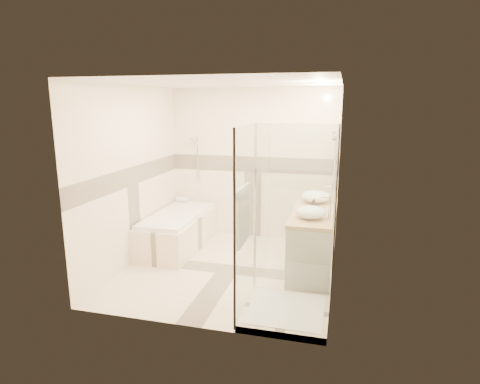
% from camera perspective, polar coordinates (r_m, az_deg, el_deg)
% --- Properties ---
extents(room, '(2.82, 3.02, 2.52)m').
position_cam_1_polar(room, '(5.29, -1.12, 1.69)').
color(room, '#F3DEC1').
rests_on(room, ground).
extents(bathtub, '(0.75, 1.70, 0.56)m').
position_cam_1_polar(bathtub, '(6.46, -8.84, -5.15)').
color(bathtub, '#F8E3C6').
rests_on(bathtub, ground).
extents(vanity, '(0.58, 1.62, 0.85)m').
position_cam_1_polar(vanity, '(5.60, 10.41, -6.71)').
color(vanity, white).
rests_on(vanity, ground).
extents(shower_enclosure, '(0.96, 0.93, 2.04)m').
position_cam_1_polar(shower_enclosure, '(4.42, 5.31, -10.79)').
color(shower_enclosure, '#F8E3C6').
rests_on(shower_enclosure, ground).
extents(vessel_sink_near, '(0.43, 0.43, 0.17)m').
position_cam_1_polar(vessel_sink_near, '(5.88, 10.73, -0.62)').
color(vessel_sink_near, white).
rests_on(vessel_sink_near, vanity).
extents(vessel_sink_far, '(0.38, 0.38, 0.15)m').
position_cam_1_polar(vessel_sink_far, '(5.07, 10.05, -2.83)').
color(vessel_sink_far, white).
rests_on(vessel_sink_far, vanity).
extents(faucet_near, '(0.11, 0.03, 0.26)m').
position_cam_1_polar(faucet_near, '(5.86, 12.87, -0.12)').
color(faucet_near, silver).
rests_on(faucet_near, vanity).
extents(faucet_far, '(0.12, 0.03, 0.30)m').
position_cam_1_polar(faucet_far, '(5.03, 12.53, -1.90)').
color(faucet_far, silver).
rests_on(faucet_far, vanity).
extents(amenity_bottle_a, '(0.10, 0.10, 0.17)m').
position_cam_1_polar(amenity_bottle_a, '(5.30, 10.27, -2.06)').
color(amenity_bottle_a, black).
rests_on(amenity_bottle_a, vanity).
extents(amenity_bottle_b, '(0.11, 0.11, 0.13)m').
position_cam_1_polar(amenity_bottle_b, '(5.54, 10.46, -1.65)').
color(amenity_bottle_b, black).
rests_on(amenity_bottle_b, vanity).
extents(folded_towels, '(0.16, 0.24, 0.07)m').
position_cam_1_polar(folded_towels, '(6.17, 10.90, -0.48)').
color(folded_towels, white).
rests_on(folded_towels, vanity).
extents(rolled_towel, '(0.19, 0.09, 0.09)m').
position_cam_1_polar(rolled_towel, '(7.08, -8.26, -1.06)').
color(rolled_towel, white).
rests_on(rolled_towel, bathtub).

